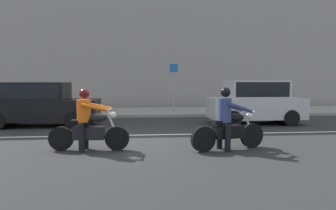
{
  "coord_description": "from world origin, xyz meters",
  "views": [
    {
      "loc": [
        0.34,
        -8.95,
        1.72
      ],
      "look_at": [
        1.19,
        -0.28,
        1.07
      ],
      "focal_mm": 32.5,
      "sensor_mm": 36.0,
      "label": 1
    }
  ],
  "objects_px": {
    "parked_sedan_black": "(40,104)",
    "street_sign_post": "(174,82)",
    "parked_hatchback_silver": "(255,101)",
    "motorcycle_with_rider_orange_stripe": "(88,125)",
    "motorcycle_with_rider_denim_blue": "(228,125)"
  },
  "relations": [
    {
      "from": "parked_sedan_black",
      "to": "street_sign_post",
      "type": "relative_size",
      "value": 1.67
    },
    {
      "from": "parked_hatchback_silver",
      "to": "motorcycle_with_rider_orange_stripe",
      "type": "bearing_deg",
      "value": -144.25
    },
    {
      "from": "motorcycle_with_rider_denim_blue",
      "to": "parked_hatchback_silver",
      "type": "relative_size",
      "value": 0.54
    },
    {
      "from": "motorcycle_with_rider_denim_blue",
      "to": "street_sign_post",
      "type": "xyz_separation_m",
      "value": [
        -0.35,
        8.98,
        1.06
      ]
    },
    {
      "from": "motorcycle_with_rider_orange_stripe",
      "to": "parked_sedan_black",
      "type": "distance_m",
      "value": 5.25
    },
    {
      "from": "parked_sedan_black",
      "to": "parked_hatchback_silver",
      "type": "bearing_deg",
      "value": -1.31
    },
    {
      "from": "motorcycle_with_rider_orange_stripe",
      "to": "street_sign_post",
      "type": "relative_size",
      "value": 0.78
    },
    {
      "from": "motorcycle_with_rider_denim_blue",
      "to": "motorcycle_with_rider_orange_stripe",
      "type": "bearing_deg",
      "value": 175.68
    },
    {
      "from": "motorcycle_with_rider_denim_blue",
      "to": "street_sign_post",
      "type": "bearing_deg",
      "value": 92.2
    },
    {
      "from": "parked_hatchback_silver",
      "to": "street_sign_post",
      "type": "bearing_deg",
      "value": 123.43
    },
    {
      "from": "motorcycle_with_rider_denim_blue",
      "to": "motorcycle_with_rider_orange_stripe",
      "type": "height_order",
      "value": "motorcycle_with_rider_denim_blue"
    },
    {
      "from": "parked_hatchback_silver",
      "to": "motorcycle_with_rider_denim_blue",
      "type": "bearing_deg",
      "value": -118.7
    },
    {
      "from": "motorcycle_with_rider_denim_blue",
      "to": "motorcycle_with_rider_orange_stripe",
      "type": "distance_m",
      "value": 3.53
    },
    {
      "from": "parked_hatchback_silver",
      "to": "parked_sedan_black",
      "type": "height_order",
      "value": "parked_hatchback_silver"
    },
    {
      "from": "motorcycle_with_rider_denim_blue",
      "to": "parked_hatchback_silver",
      "type": "height_order",
      "value": "parked_hatchback_silver"
    }
  ]
}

